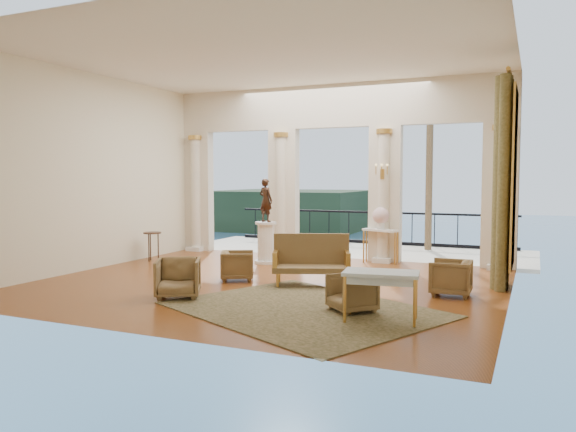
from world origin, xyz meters
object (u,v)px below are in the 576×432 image
at_px(armchair_c, 451,276).
at_px(side_table, 152,236).
at_px(armchair_d, 238,264).
at_px(game_table, 381,277).
at_px(statue, 266,200).
at_px(armchair_b, 352,291).
at_px(console_table, 381,235).
at_px(armchair_a, 178,276).
at_px(pedestal, 266,243).
at_px(settee, 311,260).

xyz_separation_m(armchair_c, side_table, (-7.50, 1.22, 0.27)).
xyz_separation_m(armchair_d, game_table, (3.55, -2.07, 0.33)).
relative_size(statue, side_table, 1.45).
relative_size(armchair_b, console_table, 0.69).
distance_m(armchair_d, console_table, 4.08).
bearing_deg(console_table, side_table, -138.56).
distance_m(armchair_a, pedestal, 4.20).
xyz_separation_m(armchair_d, statue, (-0.46, 2.27, 1.22)).
relative_size(armchair_b, side_table, 0.89).
bearing_deg(pedestal, settee, -45.98).
bearing_deg(console_table, armchair_c, -36.04).
distance_m(game_table, pedestal, 5.92).
height_order(armchair_a, pedestal, pedestal).
distance_m(armchair_b, armchair_d, 3.41).
bearing_deg(settee, console_table, 59.27).
distance_m(armchair_b, armchair_c, 2.28).
bearing_deg(side_table, armchair_d, -23.93).
xyz_separation_m(statue, console_table, (2.57, 1.21, -0.86)).
bearing_deg(armchair_d, armchair_a, 148.87).
height_order(armchair_a, armchair_c, armchair_a).
bearing_deg(settee, armchair_d, 164.33).
bearing_deg(side_table, armchair_a, -47.06).
bearing_deg(game_table, pedestal, 123.98).
relative_size(armchair_b, game_table, 0.56).
height_order(armchair_a, statue, statue).
distance_m(console_table, side_table, 5.74).
distance_m(armchair_a, side_table, 4.60).
relative_size(armchair_a, armchair_b, 1.17).
xyz_separation_m(armchair_b, settee, (-1.41, 1.83, 0.17)).
bearing_deg(settee, armchair_a, -150.99).
bearing_deg(console_table, settee, -78.40).
relative_size(armchair_b, pedestal, 0.64).
relative_size(game_table, side_table, 1.60).
xyz_separation_m(game_table, console_table, (-1.45, 5.55, 0.03)).
relative_size(armchair_c, settee, 0.44).
bearing_deg(armchair_d, game_table, -147.33).
height_order(settee, console_table, settee).
bearing_deg(armchair_d, armchair_b, -146.38).
xyz_separation_m(game_table, statue, (-4.02, 4.34, 0.89)).
height_order(armchair_c, side_table, side_table).
bearing_deg(armchair_b, side_table, -162.80).
height_order(settee, statue, statue).
xyz_separation_m(settee, pedestal, (-2.04, 2.11, -0.00)).
relative_size(game_table, pedestal, 1.14).
bearing_deg(armchair_b, settee, 171.25).
xyz_separation_m(armchair_b, armchair_c, (1.26, 1.90, 0.03)).
xyz_separation_m(pedestal, console_table, (2.57, 1.21, 0.20)).
relative_size(pedestal, side_table, 1.40).
height_order(armchair_b, armchair_d, armchair_d).
xyz_separation_m(armchair_d, settee, (1.57, 0.16, 0.16)).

